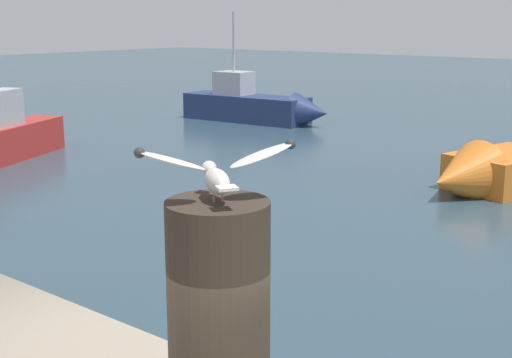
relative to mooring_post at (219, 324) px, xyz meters
name	(u,v)px	position (x,y,z in m)	size (l,w,h in m)	color
mooring_post	(219,324)	(0.00, 0.00, 0.00)	(0.44, 0.44, 1.08)	#382D23
seagull	(217,171)	(0.00, 0.00, 0.67)	(0.45, 0.61, 0.24)	tan
boat_red	(14,135)	(-14.26, 7.94, -1.66)	(2.51, 4.32, 1.80)	#B72D28
boat_navy	(258,106)	(-13.42, 16.87, -1.70)	(5.60, 1.75, 3.85)	navy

